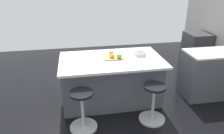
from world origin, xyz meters
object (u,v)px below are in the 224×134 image
stool_by_window (153,104)px  cutting_board (113,58)px  apple_red (112,54)px  fruit_bowl (141,53)px  oven_range (197,50)px  stool_middle (83,112)px  kitchen_island (111,80)px  apple_yellow (112,56)px  apple_green (119,56)px

stool_by_window → cutting_board: cutting_board is taller
apple_red → fruit_bowl: apple_red is taller
oven_range → apple_red: (2.48, 1.22, 0.50)m
oven_range → apple_red: apple_red is taller
oven_range → cutting_board: bearing=27.7°
stool_middle → apple_red: size_ratio=8.20×
kitchen_island → stool_by_window: 0.93m
kitchen_island → apple_yellow: apple_yellow is taller
stool_middle → apple_green: bearing=-138.0°
stool_by_window → fruit_bowl: fruit_bowl is taller
apple_yellow → cutting_board: bearing=-132.7°
oven_range → fruit_bowl: fruit_bowl is taller
stool_by_window → apple_yellow: apple_yellow is taller
apple_red → stool_middle: bearing=52.6°
kitchen_island → stool_middle: kitchen_island is taller
stool_by_window → apple_green: (0.44, -0.64, 0.63)m
apple_yellow → apple_green: size_ratio=1.01×
apple_yellow → apple_red: apple_yellow is taller
fruit_bowl → apple_red: bearing=-3.0°
stool_middle → apple_yellow: size_ratio=7.98×
cutting_board → apple_red: bearing=-79.5°
cutting_board → apple_yellow: bearing=47.3°
fruit_bowl → stool_middle: bearing=33.5°
stool_by_window → stool_middle: (1.15, 0.00, 0.00)m
kitchen_island → apple_yellow: 0.50m
apple_green → fruit_bowl: bearing=-165.0°
oven_range → stool_by_window: size_ratio=1.35×
apple_red → fruit_bowl: size_ratio=0.38×
apple_red → oven_range: bearing=-153.8°
apple_red → fruit_bowl: 0.54m
apple_yellow → apple_green: apple_yellow is taller
apple_yellow → stool_by_window: bearing=129.4°
stool_middle → apple_red: bearing=-127.4°
oven_range → kitchen_island: size_ratio=0.49×
cutting_board → fruit_bowl: fruit_bowl is taller
oven_range → stool_by_window: oven_range is taller
kitchen_island → stool_middle: bearing=51.4°
cutting_board → fruit_bowl: size_ratio=1.69×
kitchen_island → stool_middle: 0.93m
oven_range → apple_red: 2.81m
apple_red → fruit_bowl: (-0.54, 0.03, -0.02)m
kitchen_island → fruit_bowl: fruit_bowl is taller
stool_by_window → cutting_board: size_ratio=1.83×
oven_range → apple_yellow: size_ratio=10.80×
oven_range → fruit_bowl: bearing=32.8°
stool_middle → cutting_board: 1.10m
stool_by_window → apple_red: bearing=-54.6°
apple_red → apple_green: size_ratio=0.99×
apple_red → apple_green: 0.18m
cutting_board → apple_green: size_ratio=4.42×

